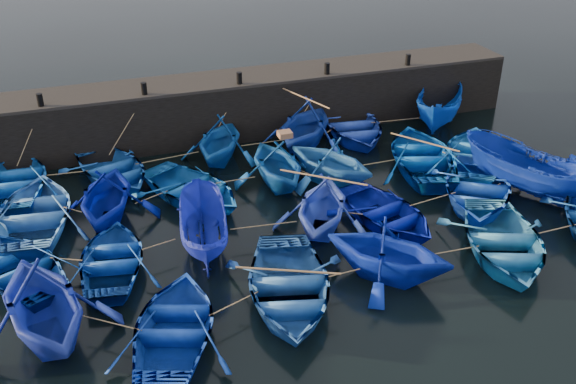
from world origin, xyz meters
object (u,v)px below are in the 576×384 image
object	(u,v)px
wooden_crate	(285,134)
boat_20	(41,303)
boat_13	(19,266)
boat_0	(16,180)
boat_8	(192,189)

from	to	relation	value
wooden_crate	boat_20	bearing A→B (deg)	-144.68
boat_13	wooden_crate	size ratio (longest dim) A/B	8.87
boat_0	boat_20	world-z (taller)	boat_20
boat_8	boat_13	world-z (taller)	boat_8
boat_8	wooden_crate	size ratio (longest dim) A/B	9.24
boat_0	wooden_crate	xyz separation A→B (m)	(9.75, -2.69, 1.62)
boat_8	boat_20	xyz separation A→B (m)	(-5.16, -6.18, 0.72)
boat_8	wooden_crate	distance (m)	3.97
boat_8	boat_13	bearing A→B (deg)	178.26
boat_0	boat_8	bearing A→B (deg)	159.33
boat_13	boat_20	world-z (taller)	boat_20
boat_8	boat_13	xyz separation A→B (m)	(-5.90, -3.08, -0.02)
boat_0	boat_20	bearing A→B (deg)	99.51
wooden_crate	boat_8	bearing A→B (deg)	-179.52
boat_0	boat_13	distance (m)	5.80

